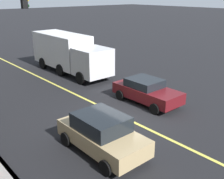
% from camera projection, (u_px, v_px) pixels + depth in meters
% --- Properties ---
extents(ground, '(200.00, 200.00, 0.00)m').
position_uv_depth(ground, '(124.00, 118.00, 13.93)').
color(ground, black).
extents(curb_edge, '(80.00, 0.16, 0.15)m').
position_uv_depth(curb_edge, '(3.00, 164.00, 10.08)').
color(curb_edge, slate).
rests_on(curb_edge, ground).
extents(lane_stripe_center, '(80.00, 0.16, 0.01)m').
position_uv_depth(lane_stripe_center, '(124.00, 118.00, 13.93)').
color(lane_stripe_center, '#D8CC4C').
rests_on(lane_stripe_center, ground).
extents(car_maroon, '(4.07, 1.93, 1.39)m').
position_uv_depth(car_maroon, '(146.00, 91.00, 15.64)').
color(car_maroon, '#591116').
rests_on(car_maroon, ground).
extents(car_tan, '(3.94, 1.95, 1.57)m').
position_uv_depth(car_tan, '(102.00, 133.00, 10.78)').
color(car_tan, tan).
rests_on(car_tan, ground).
extents(truck_white, '(8.09, 2.40, 2.96)m').
position_uv_depth(truck_white, '(69.00, 52.00, 21.39)').
color(truck_white, silver).
rests_on(truck_white, ground).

